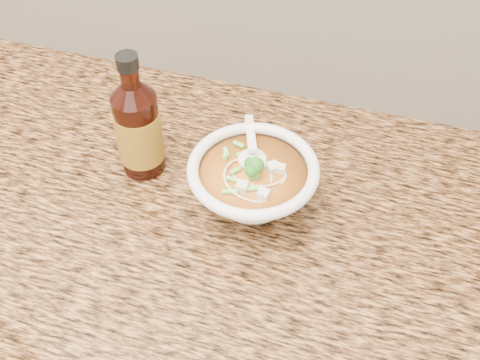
% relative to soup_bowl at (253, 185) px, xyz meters
% --- Properties ---
extents(cabinet, '(4.00, 0.65, 0.86)m').
position_rel_soup_bowl_xyz_m(cabinet, '(-0.33, -0.03, -0.52)').
color(cabinet, '#331D0F').
rests_on(cabinet, ground).
extents(counter_slab, '(4.00, 0.68, 0.04)m').
position_rel_soup_bowl_xyz_m(counter_slab, '(-0.33, -0.03, -0.07)').
color(counter_slab, '#A1703B').
rests_on(counter_slab, cabinet).
extents(soup_bowl, '(0.19, 0.21, 0.11)m').
position_rel_soup_bowl_xyz_m(soup_bowl, '(0.00, 0.00, 0.00)').
color(soup_bowl, white).
rests_on(soup_bowl, counter_slab).
extents(hot_sauce_bottle, '(0.08, 0.08, 0.22)m').
position_rel_soup_bowl_xyz_m(hot_sauce_bottle, '(-0.19, 0.03, 0.04)').
color(hot_sauce_bottle, '#370E07').
rests_on(hot_sauce_bottle, counter_slab).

